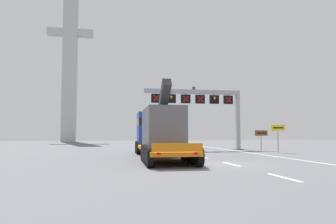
# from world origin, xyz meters

# --- Properties ---
(ground) EXTENTS (112.00, 112.00, 0.00)m
(ground) POSITION_xyz_m (0.00, 0.00, 0.00)
(ground) COLOR #5B5B60
(lane_markings) EXTENTS (0.20, 53.65, 0.01)m
(lane_markings) POSITION_xyz_m (0.53, 19.53, 0.01)
(lane_markings) COLOR silver
(lane_markings) RESTS_ON ground
(edge_line_right) EXTENTS (0.20, 63.00, 0.01)m
(edge_line_right) POSITION_xyz_m (6.20, 12.00, 0.01)
(edge_line_right) COLOR silver
(edge_line_right) RESTS_ON ground
(overhead_lane_gantry) EXTENTS (10.84, 0.90, 6.77)m
(overhead_lane_gantry) POSITION_xyz_m (3.57, 14.77, 5.24)
(overhead_lane_gantry) COLOR #9EA0A5
(overhead_lane_gantry) RESTS_ON ground
(heavy_haul_truck_orange) EXTENTS (3.46, 14.14, 5.30)m
(heavy_haul_truck_orange) POSITION_xyz_m (-2.84, 6.01, 1.99)
(heavy_haul_truck_orange) COLOR orange
(heavy_haul_truck_orange) RESTS_ON ground
(exit_sign_yellow) EXTENTS (1.40, 0.15, 2.57)m
(exit_sign_yellow) POSITION_xyz_m (8.85, 8.84, 1.94)
(exit_sign_yellow) COLOR #9EA0A5
(exit_sign_yellow) RESTS_ON ground
(tourist_info_sign_brown) EXTENTS (1.37, 0.15, 2.09)m
(tourist_info_sign_brown) POSITION_xyz_m (8.77, 11.96, 1.58)
(tourist_info_sign_brown) COLOR #9EA0A5
(tourist_info_sign_brown) RESTS_ON ground
(bridge_pylon_distant) EXTENTS (9.00, 2.00, 35.54)m
(bridge_pylon_distant) POSITION_xyz_m (-14.06, 47.96, 18.16)
(bridge_pylon_distant) COLOR #B7B7B2
(bridge_pylon_distant) RESTS_ON ground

